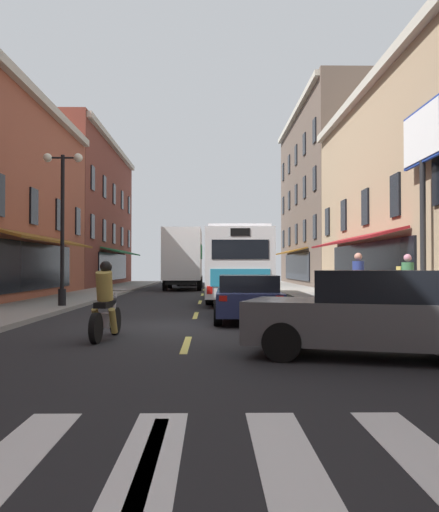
{
  "coord_description": "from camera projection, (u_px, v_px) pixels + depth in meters",
  "views": [
    {
      "loc": [
        0.49,
        -14.37,
        1.53
      ],
      "look_at": [
        0.85,
        9.81,
        2.01
      ],
      "focal_mm": 38.65,
      "sensor_mm": 36.0,
      "label": 1
    }
  ],
  "objects": [
    {
      "name": "street_lamp_twin",
      "position": [
        62.0,
        221.0,
        19.83
      ],
      "size": [
        1.42,
        0.32,
        5.5
      ],
      "color": "black",
      "rests_on": "sidewalk_left"
    },
    {
      "name": "sedan_far",
      "position": [
        386.0,
        314.0,
        9.2
      ],
      "size": [
        4.82,
        3.05,
        1.47
      ],
      "color": "#515154",
      "rests_on": "ground"
    },
    {
      "name": "billboard_sign",
      "position": [
        422.0,
        155.0,
        17.08
      ],
      "size": [
        0.4,
        3.02,
        6.36
      ],
      "color": "black",
      "rests_on": "sidewalk_right"
    },
    {
      "name": "pedestrian_near",
      "position": [
        407.0,
        281.0,
        16.72
      ],
      "size": [
        0.47,
        0.52,
        1.78
      ],
      "rotation": [
        0.0,
        0.0,
        3.76
      ],
      "color": "navy",
      "rests_on": "sidewalk_right"
    },
    {
      "name": "ground_plane",
      "position": [
        192.0,
        328.0,
        14.33
      ],
      "size": [
        34.8,
        80.0,
        0.1
      ],
      "primitive_type": "cube",
      "color": "black"
    },
    {
      "name": "crosswalk_near",
      "position": [
        149.0,
        460.0,
        4.34
      ],
      "size": [
        7.1,
        2.8,
        0.01
      ],
      "color": "silver",
      "rests_on": "ground"
    },
    {
      "name": "lane_centre_dashes",
      "position": [
        192.0,
        326.0,
        14.08
      ],
      "size": [
        0.14,
        73.9,
        0.01
      ],
      "color": "#DBCC4C",
      "rests_on": "ground"
    },
    {
      "name": "motorcycle_rider",
      "position": [
        106.0,
        306.0,
        11.63
      ],
      "size": [
        0.64,
        2.07,
        1.66
      ],
      "color": "black",
      "rests_on": "ground"
    },
    {
      "name": "transit_bus",
      "position": [
        237.0,
        264.0,
        25.79
      ],
      "size": [
        2.87,
        12.13,
        3.14
      ],
      "color": "white",
      "rests_on": "ground"
    },
    {
      "name": "sedan_mid",
      "position": [
        190.0,
        277.0,
        45.32
      ],
      "size": [
        1.98,
        4.61,
        1.28
      ],
      "color": "#515154",
      "rests_on": "ground"
    },
    {
      "name": "sedan_near",
      "position": [
        248.0,
        297.0,
        15.76
      ],
      "size": [
        1.97,
        4.5,
        1.3
      ],
      "color": "navy",
      "rests_on": "ground"
    },
    {
      "name": "box_truck",
      "position": [
        183.0,
        259.0,
        37.01
      ],
      "size": [
        2.5,
        7.54,
        3.98
      ],
      "color": "black",
      "rests_on": "ground"
    },
    {
      "name": "pedestrian_far",
      "position": [
        358.0,
        281.0,
        17.3
      ],
      "size": [
        0.36,
        0.36,
        1.83
      ],
      "rotation": [
        0.0,
        0.0,
        5.68
      ],
      "color": "navy",
      "rests_on": "sidewalk_right"
    },
    {
      "name": "sidewalk_right",
      "position": [
        417.0,
        323.0,
        14.42
      ],
      "size": [
        3.0,
        80.0,
        0.14
      ],
      "primitive_type": "cube",
      "color": "gray",
      "rests_on": "ground"
    }
  ]
}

